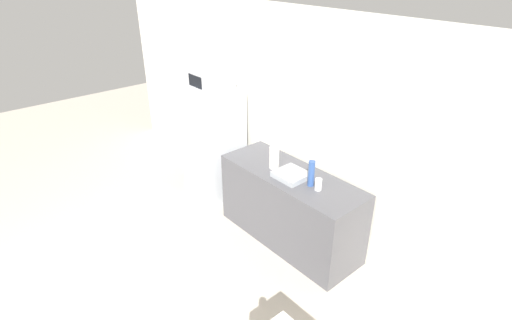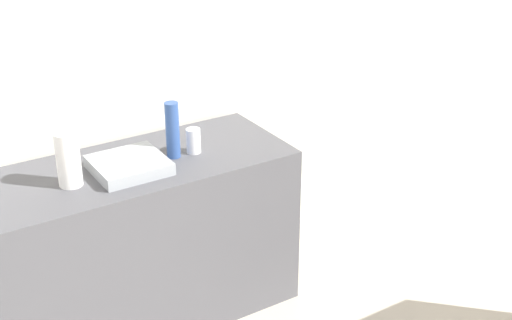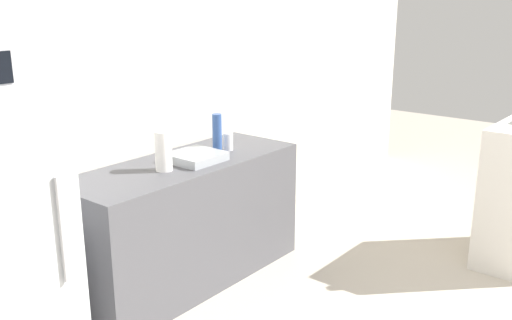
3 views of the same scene
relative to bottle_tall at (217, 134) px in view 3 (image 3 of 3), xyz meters
The scene contains 6 objects.
wall_back 0.64m from the bottle_tall, 135.78° to the left, with size 8.00×0.06×2.60m, color silver.
counter 0.66m from the bottle_tall, behind, with size 1.77×0.64×0.89m, color #4C4C51.
sink_basin 0.28m from the bottle_tall, behind, with size 0.34×0.32×0.06m, color #9EA3A8.
bottle_tall is the anchor object (origin of this frame).
bottle_short 0.14m from the bottle_tall, ahead, with size 0.07×0.07×0.13m, color silver.
paper_towel_roll 0.54m from the bottle_tall, behind, with size 0.11×0.11×0.26m, color white.
Camera 3 is at (-2.50, -0.25, 1.98)m, focal length 40.00 mm.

